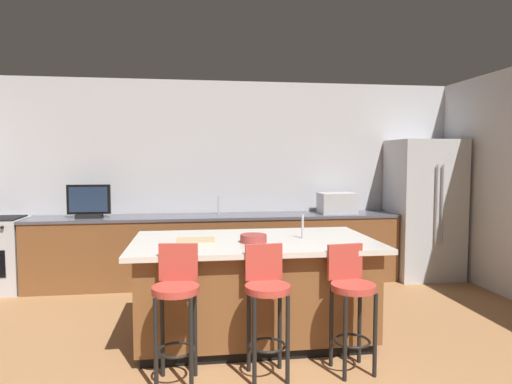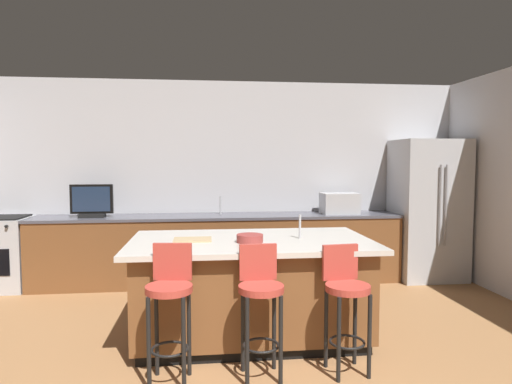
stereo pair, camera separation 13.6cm
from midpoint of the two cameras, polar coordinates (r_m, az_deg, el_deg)
wall_back at (r=6.22m, az=-3.54°, el=1.58°), size 7.07×0.12×2.71m
counter_back at (r=5.95m, az=-4.02°, el=-7.30°), size 4.80×0.62×0.90m
kitchen_island at (r=4.15m, az=0.30°, el=-12.15°), size 2.17×1.24×0.91m
refrigerator at (r=6.57m, az=21.71°, el=-2.09°), size 0.89×0.78×1.90m
microwave at (r=6.15m, az=11.28°, el=-1.43°), size 0.48×0.36×0.28m
tv_monitor at (r=5.96m, az=-19.72°, el=-1.24°), size 0.52×0.16×0.42m
sink_faucet_back at (r=5.96m, az=-3.93°, el=-1.72°), size 0.02×0.02×0.24m
sink_faucet_island at (r=4.11m, az=6.60°, el=-4.43°), size 0.02×0.02×0.22m
bar_stool_left at (r=3.38m, az=-9.82°, el=-13.51°), size 0.34×0.35×1.01m
bar_stool_center at (r=3.42m, az=1.74°, el=-13.53°), size 0.34×0.34×0.98m
bar_stool_right at (r=3.58m, az=12.55°, el=-13.05°), size 0.34×0.35×0.97m
fruit_bowl at (r=3.90m, az=0.20°, el=-5.97°), size 0.23×0.23×0.07m
tv_remote at (r=4.16m, az=0.46°, el=-5.68°), size 0.13×0.17×0.02m
cutting_board at (r=4.02m, az=-7.17°, el=-6.09°), size 0.34×0.22×0.02m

